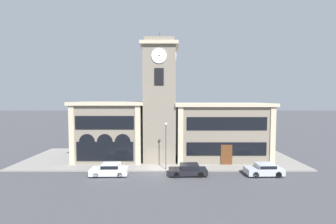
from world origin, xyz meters
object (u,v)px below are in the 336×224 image
parked_car_near (109,169)px  street_lamp (165,139)px  parked_car_far (263,169)px  parked_car_mid (188,169)px  bollard (267,166)px

parked_car_near → street_lamp: 7.42m
street_lamp → parked_car_near: bearing=-164.3°
parked_car_far → parked_car_mid: bearing=-1.7°
parked_car_far → street_lamp: (-11.35, 1.80, 3.21)m
parked_car_mid → parked_car_far: 8.75m
parked_car_far → street_lamp: bearing=-10.7°
parked_car_far → street_lamp: 11.93m
parked_car_mid → street_lamp: (-2.60, 1.80, 3.25)m
parked_car_near → bollard: parked_car_near is taller
parked_car_far → parked_car_near: bearing=-1.7°
parked_car_mid → bollard: (9.89, 1.61, -0.03)m
parked_car_near → parked_car_mid: parked_car_near is taller
street_lamp → parked_car_far: bearing=-9.0°
parked_car_near → street_lamp: (6.44, 1.80, 3.22)m
parked_car_mid → bollard: bearing=-172.5°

